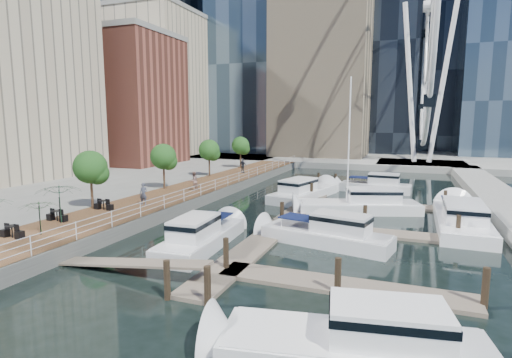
% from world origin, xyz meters
% --- Properties ---
extents(ground, '(520.00, 520.00, 0.00)m').
position_xyz_m(ground, '(0.00, 0.00, 0.00)').
color(ground, black).
rests_on(ground, ground).
extents(boardwalk, '(6.00, 60.00, 1.00)m').
position_xyz_m(boardwalk, '(-9.00, 15.00, 0.50)').
color(boardwalk, brown).
rests_on(boardwalk, ground).
extents(seawall, '(0.25, 60.00, 1.00)m').
position_xyz_m(seawall, '(-6.00, 15.00, 0.50)').
color(seawall, '#595954').
rests_on(seawall, ground).
extents(land_inland, '(48.00, 90.00, 1.00)m').
position_xyz_m(land_inland, '(-36.00, 15.00, 0.50)').
color(land_inland, gray).
rests_on(land_inland, ground).
extents(land_far, '(200.00, 114.00, 1.00)m').
position_xyz_m(land_far, '(0.00, 102.00, 0.50)').
color(land_far, gray).
rests_on(land_far, ground).
extents(breakwater, '(4.00, 60.00, 1.00)m').
position_xyz_m(breakwater, '(20.00, 20.00, 0.50)').
color(breakwater, gray).
rests_on(breakwater, ground).
extents(pier, '(14.00, 12.00, 1.00)m').
position_xyz_m(pier, '(14.00, 52.00, 0.50)').
color(pier, gray).
rests_on(pier, ground).
extents(railing, '(0.10, 60.00, 1.05)m').
position_xyz_m(railing, '(-6.10, 15.00, 1.52)').
color(railing, white).
rests_on(railing, boardwalk).
extents(floating_docks, '(16.00, 34.00, 2.60)m').
position_xyz_m(floating_docks, '(7.97, 9.98, 0.49)').
color(floating_docks, '#6D6051').
rests_on(floating_docks, ground).
extents(midrise_condos, '(19.00, 67.00, 28.00)m').
position_xyz_m(midrise_condos, '(-33.57, 26.82, 13.42)').
color(midrise_condos, '#BCAD8E').
rests_on(midrise_condos, ground).
extents(ferris_wheel, '(5.80, 45.60, 47.80)m').
position_xyz_m(ferris_wheel, '(14.00, 52.00, 25.92)').
color(ferris_wheel, white).
rests_on(ferris_wheel, ground).
extents(street_trees, '(2.60, 42.60, 4.60)m').
position_xyz_m(street_trees, '(-11.40, 14.00, 4.29)').
color(street_trees, '#3F2B1C').
rests_on(street_trees, ground).
extents(cafe_tables, '(2.50, 13.70, 0.74)m').
position_xyz_m(cafe_tables, '(-10.40, -2.00, 1.37)').
color(cafe_tables, black).
rests_on(cafe_tables, ground).
extents(yacht_foreground, '(9.40, 4.27, 2.15)m').
position_xyz_m(yacht_foreground, '(7.04, 4.39, 0.00)').
color(yacht_foreground, silver).
rests_on(yacht_foreground, ground).
extents(pedestrian_near, '(0.73, 0.54, 1.82)m').
position_xyz_m(pedestrian_near, '(-8.51, 6.64, 1.91)').
color(pedestrian_near, '#44495B').
rests_on(pedestrian_near, boardwalk).
extents(pedestrian_mid, '(0.96, 1.09, 1.89)m').
position_xyz_m(pedestrian_mid, '(-8.06, 14.18, 1.94)').
color(pedestrian_mid, '#926E65').
rests_on(pedestrian_mid, boardwalk).
extents(pedestrian_far, '(1.22, 0.80, 1.94)m').
position_xyz_m(pedestrian_far, '(-8.76, 28.59, 1.97)').
color(pedestrian_far, '#2E3039').
rests_on(pedestrian_far, boardwalk).
extents(moored_yachts, '(19.17, 37.25, 11.50)m').
position_xyz_m(moored_yachts, '(8.01, 12.47, 0.00)').
color(moored_yachts, white).
rests_on(moored_yachts, ground).
extents(cafe_seating, '(5.56, 7.26, 2.65)m').
position_xyz_m(cafe_seating, '(-10.28, -2.18, 2.22)').
color(cafe_seating, '#103C1E').
rests_on(cafe_seating, ground).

